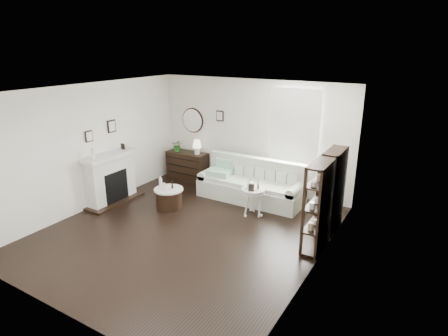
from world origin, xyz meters
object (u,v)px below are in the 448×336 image
Objects in this scene: pedestal_table at (253,191)px; drum_table at (169,198)px; dresser at (188,165)px; sofa at (251,186)px.

drum_table is at bearing -161.79° from pedestal_table.
dresser is at bearing 155.30° from pedestal_table.
drum_table is 1.89m from pedestal_table.
pedestal_table is (2.54, -1.17, 0.18)m from dresser.
pedestal_table is (1.77, 0.58, 0.32)m from drum_table.
sofa is 4.09× the size of pedestal_table.
sofa is 2.21× the size of dresser.
sofa reaches higher than dresser.
sofa is 1.92m from drum_table.
dresser is 2.80m from pedestal_table.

